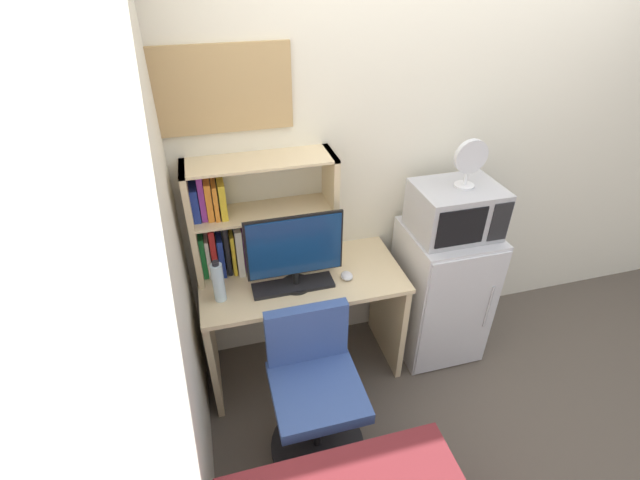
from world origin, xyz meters
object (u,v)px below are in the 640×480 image
microwave (455,210)px  wall_corkboard (224,90)px  water_bottle (218,282)px  monitor (295,249)px  computer_mouse (347,276)px  desk_chair (315,395)px  desk_fan (470,160)px  mini_fridge (440,291)px  keyboard (293,286)px  hutch_bookshelf (242,222)px

microwave → wall_corkboard: 1.42m
water_bottle → monitor: bearing=1.1°
computer_mouse → desk_chair: size_ratio=0.10×
desk_fan → desk_chair: size_ratio=0.33×
monitor → computer_mouse: size_ratio=6.38×
microwave → mini_fridge: bearing=-90.1°
computer_mouse → wall_corkboard: (-0.54, 0.35, 0.98)m
keyboard → desk_fan: bearing=3.2°
microwave → keyboard: bearing=-176.3°
keyboard → desk_chair: desk_chair is taller
water_bottle → desk_fan: desk_fan is taller
monitor → water_bottle: bearing=-178.9°
computer_mouse → mini_fridge: mini_fridge is taller
computer_mouse → wall_corkboard: bearing=147.1°
keyboard → water_bottle: 0.41m
monitor → microwave: microwave is taller
mini_fridge → desk_fan: desk_fan is taller
hutch_bookshelf → water_bottle: size_ratio=3.22×
mini_fridge → microwave: microwave is taller
keyboard → water_bottle: (-0.40, 0.00, 0.11)m
monitor → desk_chair: bearing=-91.8°
hutch_bookshelf → microwave: (1.20, -0.19, -0.00)m
water_bottle → mini_fridge: bearing=2.4°
monitor → computer_mouse: monitor is taller
monitor → computer_mouse: (0.29, -0.01, -0.23)m
keyboard → computer_mouse: bearing=-0.7°
microwave → wall_corkboard: size_ratio=0.72×
hutch_bookshelf → wall_corkboard: size_ratio=1.20×
hutch_bookshelf → computer_mouse: 0.66m
mini_fridge → keyboard: bearing=-176.5°
hutch_bookshelf → desk_fan: (1.23, -0.19, 0.31)m
computer_mouse → desk_fan: 0.92m
monitor → desk_chair: monitor is taller
monitor → microwave: bearing=3.1°
desk_fan → mini_fridge: bearing=173.7°
keyboard → computer_mouse: size_ratio=5.49×
computer_mouse → keyboard: bearing=179.3°
monitor → desk_fan: bearing=2.7°
monitor → keyboard: 0.23m
hutch_bookshelf → wall_corkboard: (-0.01, 0.10, 0.69)m
mini_fridge → desk_chair: bearing=-152.4°
desk_fan → desk_chair: (-1.00, -0.51, -0.99)m
monitor → computer_mouse: 0.37m
water_bottle → desk_chair: water_bottle is taller
keyboard → desk_chair: size_ratio=0.53×
monitor → mini_fridge: (0.96, 0.05, -0.54)m
water_bottle → computer_mouse: bearing=-0.5°
monitor → water_bottle: (-0.41, -0.01, -0.13)m
keyboard → monitor: bearing=27.4°
wall_corkboard → water_bottle: bearing=-114.9°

